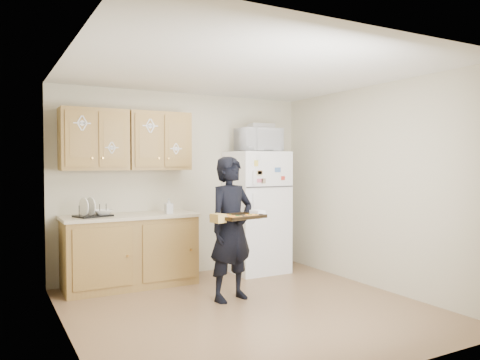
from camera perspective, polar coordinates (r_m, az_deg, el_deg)
name	(u,v)px	position (r m, az deg, el deg)	size (l,w,h in m)	color
floor	(248,308)	(5.13, 1.03, -15.37)	(3.60, 3.60, 0.00)	brown
ceiling	(249,71)	(4.99, 1.05, 13.19)	(3.60, 3.60, 0.00)	white
wall_back	(184,184)	(6.53, -6.82, -0.49)	(3.60, 0.04, 2.50)	beige
wall_front	(374,203)	(3.46, 16.00, -2.74)	(3.60, 0.04, 2.50)	beige
wall_left	(68,196)	(4.31, -20.25, -1.87)	(0.04, 3.60, 2.50)	beige
wall_right	(375,187)	(6.00, 16.13, -0.77)	(0.04, 3.60, 2.50)	beige
refrigerator	(257,212)	(6.65, 2.03, -3.89)	(0.75, 0.70, 1.70)	white
base_cabinet	(130,252)	(6.05, -13.22, -8.55)	(1.60, 0.60, 0.86)	brown
countertop	(130,216)	(5.98, -13.26, -4.31)	(1.64, 0.64, 0.04)	beige
upper_cab_left	(94,140)	(5.99, -17.38, 4.72)	(0.80, 0.33, 0.75)	brown
upper_cab_right	(158,141)	(6.20, -9.91, 4.68)	(0.80, 0.33, 0.75)	brown
cereal_box	(278,254)	(7.22, 4.60, -8.96)	(0.20, 0.07, 0.32)	gold
person	(231,228)	(5.26, -1.06, -5.93)	(0.59, 0.39, 1.61)	black
baking_tray	(239,217)	(4.96, -0.18, -4.55)	(0.50, 0.36, 0.04)	black
pizza_front_left	(235,217)	(4.82, -0.56, -4.52)	(0.17, 0.17, 0.02)	orange
pizza_front_right	(252,215)	(4.97, 1.46, -4.32)	(0.17, 0.17, 0.02)	orange
pizza_back_left	(225,216)	(4.94, -1.83, -4.36)	(0.17, 0.17, 0.02)	orange
microwave	(258,140)	(6.58, 2.27, 4.89)	(0.59, 0.40, 0.33)	white
foil_pan	(261,126)	(6.65, 2.58, 6.57)	(0.33, 0.23, 0.07)	silver
dish_rack	(93,210)	(5.85, -17.49, -3.52)	(0.39, 0.29, 0.16)	black
bowl	(103,212)	(5.88, -16.35, -3.77)	(0.23, 0.23, 0.06)	white
soap_bottle	(169,206)	(5.98, -8.69, -3.15)	(0.09, 0.09, 0.20)	white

